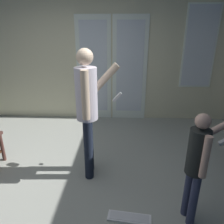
# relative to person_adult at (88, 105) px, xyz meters

# --- Properties ---
(ground_plane) EXTENTS (6.23, 4.60, 0.02)m
(ground_plane) POSITION_rel_person_adult_xyz_m (-0.44, -0.27, -0.97)
(ground_plane) COLOR #9A9D92
(wall_back_with_doors) EXTENTS (6.23, 0.09, 2.73)m
(wall_back_with_doors) POSITION_rel_person_adult_xyz_m (-0.33, 1.99, 0.37)
(wall_back_with_doors) COLOR beige
(wall_back_with_doors) RESTS_ON ground_plane
(person_adult) EXTENTS (0.54, 0.47, 1.61)m
(person_adult) POSITION_rel_person_adult_xyz_m (0.00, 0.00, 0.00)
(person_adult) COLOR #19202F
(person_adult) RESTS_ON ground_plane
(person_child) EXTENTS (0.48, 0.36, 1.14)m
(person_child) POSITION_rel_person_adult_xyz_m (1.08, -0.69, -0.28)
(person_child) COLOR #363B5A
(person_child) RESTS_ON ground_plane
(loose_keyboard) EXTENTS (0.45, 0.18, 0.02)m
(loose_keyboard) POSITION_rel_person_adult_xyz_m (0.49, -0.72, -0.95)
(loose_keyboard) COLOR white
(loose_keyboard) RESTS_ON ground_plane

